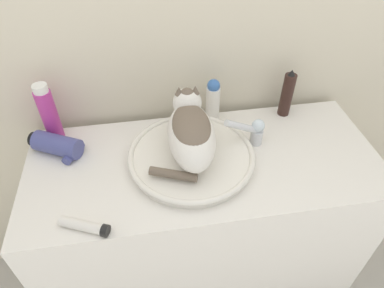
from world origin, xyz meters
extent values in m
cube|color=beige|center=(0.00, 0.58, 1.20)|extent=(8.00, 0.05, 2.40)
cube|color=white|center=(0.00, 0.26, 0.44)|extent=(1.23, 0.52, 0.88)
cylinder|color=white|center=(-0.05, 0.27, 0.90)|extent=(0.42, 0.42, 0.03)
torus|color=white|center=(-0.05, 0.27, 0.91)|extent=(0.44, 0.44, 0.02)
ellipsoid|color=silver|center=(-0.05, 0.27, 1.00)|extent=(0.17, 0.31, 0.15)
ellipsoid|color=#6B5B4C|center=(-0.05, 0.27, 1.04)|extent=(0.13, 0.23, 0.07)
sphere|color=silver|center=(-0.04, 0.39, 1.04)|extent=(0.10, 0.10, 0.10)
sphere|color=#6B5B4C|center=(-0.04, 0.39, 1.07)|extent=(0.05, 0.05, 0.05)
cone|color=#6B5B4C|center=(-0.01, 0.39, 1.09)|extent=(0.03, 0.03, 0.03)
cone|color=#6B5B4C|center=(-0.07, 0.39, 1.09)|extent=(0.03, 0.03, 0.03)
cylinder|color=#6B5B4C|center=(-0.12, 0.16, 0.94)|extent=(0.15, 0.08, 0.03)
cylinder|color=silver|center=(0.20, 0.32, 0.91)|extent=(0.04, 0.04, 0.06)
cylinder|color=silver|center=(0.14, 0.31, 0.98)|extent=(0.14, 0.05, 0.10)
sphere|color=silver|center=(0.20, 0.32, 0.96)|extent=(0.05, 0.05, 0.05)
cylinder|color=#B2338C|center=(-0.52, 0.47, 0.98)|extent=(0.06, 0.06, 0.20)
cylinder|color=white|center=(-0.52, 0.47, 1.09)|extent=(0.05, 0.05, 0.03)
cylinder|color=white|center=(0.07, 0.47, 0.96)|extent=(0.05, 0.05, 0.15)
sphere|color=#3866AD|center=(0.07, 0.47, 1.04)|extent=(0.05, 0.05, 0.05)
cylinder|color=#331E19|center=(0.36, 0.47, 0.97)|extent=(0.05, 0.05, 0.18)
cone|color=black|center=(0.36, 0.47, 1.07)|extent=(0.03, 0.03, 0.02)
cylinder|color=silver|center=(-0.40, 0.05, 0.90)|extent=(0.13, 0.08, 0.03)
cylinder|color=black|center=(-0.33, 0.02, 0.90)|extent=(0.03, 0.04, 0.04)
cylinder|color=#474C8C|center=(-0.50, 0.39, 0.92)|extent=(0.18, 0.14, 0.07)
cylinder|color=#474C8C|center=(-0.45, 0.36, 0.90)|extent=(0.07, 0.10, 0.03)
cylinder|color=black|center=(-0.59, 0.43, 0.92)|extent=(0.04, 0.05, 0.05)
camera|label=1|loc=(-0.18, -0.56, 1.73)|focal=32.00mm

